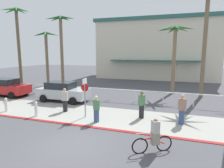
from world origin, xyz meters
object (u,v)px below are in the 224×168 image
at_px(car_red_0, 6,87).
at_px(pedestrian_2, 65,101).
at_px(pedestrian_0, 142,106).
at_px(bollard_1, 6,104).
at_px(bollard_0, 36,109).
at_px(cyclist_red_0, 154,137).
at_px(pedestrian_1, 182,111).
at_px(stop_sign_bike_lane, 85,92).
at_px(palm_tree_2, 61,37).
at_px(palm_tree_1, 47,46).
at_px(car_silver_1, 63,91).
at_px(palm_tree_3, 175,40).
at_px(palm_tree_4, 207,21).
at_px(palm_tree_0, 17,29).
at_px(pedestrian_3, 96,110).

relative_size(car_red_0, pedestrian_2, 2.58).
bearing_deg(pedestrian_0, bollard_1, -170.51).
bearing_deg(bollard_0, pedestrian_0, 14.92).
relative_size(cyclist_red_0, pedestrian_1, 0.89).
bearing_deg(stop_sign_bike_lane, palm_tree_2, 129.39).
distance_m(palm_tree_1, car_silver_1, 9.73).
distance_m(bollard_0, palm_tree_1, 13.14).
relative_size(palm_tree_1, palm_tree_3, 0.99).
relative_size(bollard_0, palm_tree_4, 0.10).
bearing_deg(cyclist_red_0, car_red_0, 156.26).
distance_m(palm_tree_3, cyclist_red_0, 13.62).
bearing_deg(stop_sign_bike_lane, pedestrian_1, 6.08).
bearing_deg(stop_sign_bike_lane, palm_tree_1, 135.72).
distance_m(palm_tree_4, pedestrian_0, 10.78).
xyz_separation_m(palm_tree_2, pedestrian_2, (5.25, -8.06, -5.21)).
distance_m(palm_tree_2, car_silver_1, 8.25).
bearing_deg(car_red_0, pedestrian_0, -10.03).
xyz_separation_m(palm_tree_3, pedestrian_2, (-7.15, -8.97, -4.60)).
bearing_deg(pedestrian_1, pedestrian_2, 179.75).
distance_m(palm_tree_3, car_red_0, 17.16).
xyz_separation_m(palm_tree_0, cyclist_red_0, (17.37, -11.17, -6.31)).
bearing_deg(bollard_0, bollard_1, 175.77).
relative_size(palm_tree_3, pedestrian_2, 4.01).
distance_m(stop_sign_bike_lane, palm_tree_0, 15.90).
height_order(pedestrian_0, pedestrian_2, pedestrian_0).
relative_size(bollard_1, palm_tree_3, 0.15).
relative_size(palm_tree_0, car_silver_1, 2.14).
relative_size(car_red_0, pedestrian_3, 2.68).
xyz_separation_m(bollard_1, palm_tree_4, (13.84, 9.31, 6.42)).
bearing_deg(palm_tree_2, bollard_0, -67.39).
height_order(palm_tree_0, palm_tree_3, palm_tree_0).
bearing_deg(pedestrian_0, pedestrian_3, -147.81).
height_order(car_red_0, pedestrian_1, pedestrian_1).
bearing_deg(pedestrian_1, cyclist_red_0, -107.63).
relative_size(palm_tree_2, cyclist_red_0, 5.20).
height_order(bollard_1, palm_tree_3, palm_tree_3).
bearing_deg(pedestrian_1, pedestrian_3, -165.92).
xyz_separation_m(stop_sign_bike_lane, palm_tree_1, (-9.84, 9.60, 3.31)).
distance_m(palm_tree_4, cyclist_red_0, 13.75).
xyz_separation_m(palm_tree_3, palm_tree_4, (2.65, -0.94, 1.55)).
relative_size(car_silver_1, pedestrian_2, 2.58).
xyz_separation_m(palm_tree_1, car_red_0, (-0.24, -6.23, -4.11)).
distance_m(palm_tree_0, pedestrian_2, 14.43).
bearing_deg(palm_tree_4, bollard_1, -146.06).
bearing_deg(pedestrian_2, palm_tree_2, 123.11).
bearing_deg(palm_tree_1, pedestrian_2, -48.39).
bearing_deg(palm_tree_3, cyclist_red_0, -92.36).
relative_size(stop_sign_bike_lane, palm_tree_3, 0.37).
xyz_separation_m(cyclist_red_0, pedestrian_2, (-6.63, 3.81, 0.09)).
bearing_deg(palm_tree_1, stop_sign_bike_lane, -44.28).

